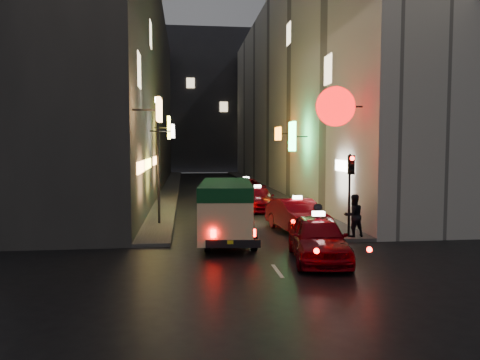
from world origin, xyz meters
name	(u,v)px	position (x,y,z in m)	size (l,w,h in m)	color
ground	(311,316)	(0.00, 0.00, 0.00)	(120.00, 120.00, 0.00)	black
building_left	(129,92)	(-8.00, 33.99, 9.00)	(7.47, 52.00, 18.00)	#383533
building_right	(299,94)	(8.00, 33.99, 9.00)	(8.11, 52.00, 18.00)	#AEA99F
building_far	(203,103)	(0.00, 66.00, 11.00)	(30.00, 10.00, 22.00)	#303034
sidewalk_left	(171,188)	(-4.25, 34.00, 0.07)	(1.50, 52.00, 0.15)	#4C4946
sidewalk_right	(260,187)	(4.25, 34.00, 0.07)	(1.50, 52.00, 0.15)	#4C4946
minibus	(226,204)	(-1.21, 8.81, 1.57)	(2.59, 5.97, 2.49)	#F7DA9A
taxi_near	(318,235)	(1.68, 5.23, 0.91)	(3.04, 5.94, 1.98)	#75010B
taxi_second	(297,213)	(2.24, 10.59, 0.90)	(3.15, 5.91, 1.96)	#75010B
taxi_third	(258,197)	(1.60, 18.39, 0.82)	(2.26, 5.21, 1.81)	#75010B
taxi_far	(246,188)	(1.62, 24.07, 0.91)	(2.37, 5.73, 1.99)	#75010B
pedestrian_crossing	(319,226)	(1.95, 6.09, 1.06)	(0.70, 0.45, 2.13)	black
pedestrian_sidewalk	(354,213)	(4.17, 8.50, 1.17)	(0.77, 0.48, 2.04)	black
traffic_light	(351,177)	(4.00, 8.47, 2.69)	(0.26, 0.43, 3.50)	black
lamp_post	(158,151)	(-4.20, 13.00, 3.72)	(0.28, 0.28, 6.22)	black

